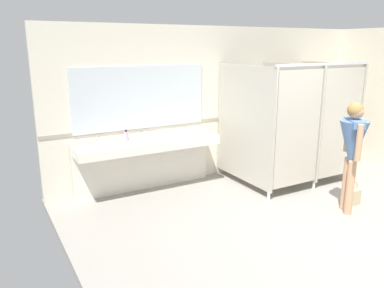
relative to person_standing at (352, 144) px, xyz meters
The scene contains 11 objects.
ground_plane 1.35m from the person_standing, 132.51° to the right, with size 6.53×6.57×0.10m, color gray.
wall_back 2.52m from the person_standing, 103.01° to the left, with size 6.53×0.12×2.69m, color beige.
wall_back_tile_band 2.43m from the person_standing, 103.35° to the left, with size 6.53×0.01×0.06m, color #9E937F.
vanity_counter 3.12m from the person_standing, 135.50° to the left, with size 2.36×0.53×1.00m.
mirror_panel 3.27m from the person_standing, 133.11° to the left, with size 2.26×0.02×1.01m, color silver.
bathroom_stalls 1.42m from the person_standing, 78.28° to the left, with size 2.03×1.52×2.10m.
person_standing is the anchor object (origin of this frame).
handbag 0.93m from the person_standing, 23.10° to the left, with size 0.28×0.12×0.38m.
soap_dispenser 3.38m from the person_standing, 138.42° to the left, with size 0.07×0.07×0.18m.
paper_cup 3.42m from the person_standing, 143.71° to the left, with size 0.07×0.07×0.10m, color beige.
floor_drain_cover 1.86m from the person_standing, 156.90° to the right, with size 0.14×0.14×0.01m, color #B7BABF.
Camera 1 is at (-3.95, -2.82, 2.37)m, focal length 35.82 mm.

